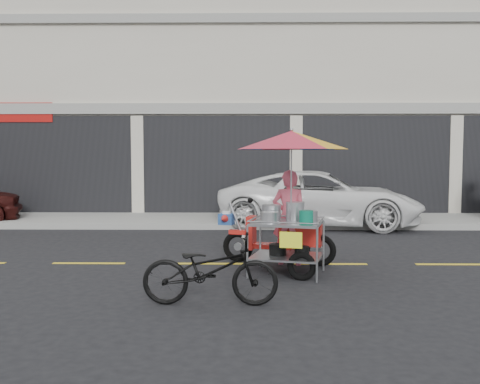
{
  "coord_description": "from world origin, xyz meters",
  "views": [
    {
      "loc": [
        -1.36,
        -8.71,
        1.8
      ],
      "look_at": [
        -1.5,
        0.6,
        1.15
      ],
      "focal_mm": 40.0,
      "sensor_mm": 36.0,
      "label": 1
    }
  ],
  "objects": [
    {
      "name": "centerline",
      "position": [
        0.0,
        0.0,
        0.0
      ],
      "size": [
        42.0,
        0.1,
        0.01
      ],
      "primitive_type": "cube",
      "color": "gold",
      "rests_on": "ground"
    },
    {
      "name": "white_pickup",
      "position": [
        0.46,
        4.7,
        0.7
      ],
      "size": [
        5.33,
        3.07,
        1.4
      ],
      "primitive_type": "imported",
      "rotation": [
        0.0,
        0.0,
        1.41
      ],
      "color": "white",
      "rests_on": "ground"
    },
    {
      "name": "shophouse_block",
      "position": [
        2.82,
        10.59,
        4.24
      ],
      "size": [
        36.0,
        8.11,
        10.4
      ],
      "color": "beige",
      "rests_on": "ground"
    },
    {
      "name": "ground",
      "position": [
        0.0,
        0.0,
        0.0
      ],
      "size": [
        90.0,
        90.0,
        0.0
      ],
      "primitive_type": "plane",
      "color": "black"
    },
    {
      "name": "near_bicycle",
      "position": [
        -1.81,
        -2.41,
        0.43
      ],
      "size": [
        1.64,
        0.61,
        0.85
      ],
      "primitive_type": "imported",
      "rotation": [
        0.0,
        0.0,
        1.55
      ],
      "color": "black",
      "rests_on": "ground"
    },
    {
      "name": "sidewalk",
      "position": [
        0.0,
        5.5,
        0.07
      ],
      "size": [
        45.0,
        3.0,
        0.15
      ],
      "primitive_type": "cube",
      "color": "gray",
      "rests_on": "ground"
    },
    {
      "name": "food_vendor_rig",
      "position": [
        -0.73,
        -0.46,
        1.39
      ],
      "size": [
        2.19,
        2.12,
        2.21
      ],
      "rotation": [
        0.0,
        0.0,
        -0.25
      ],
      "color": "black",
      "rests_on": "ground"
    }
  ]
}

